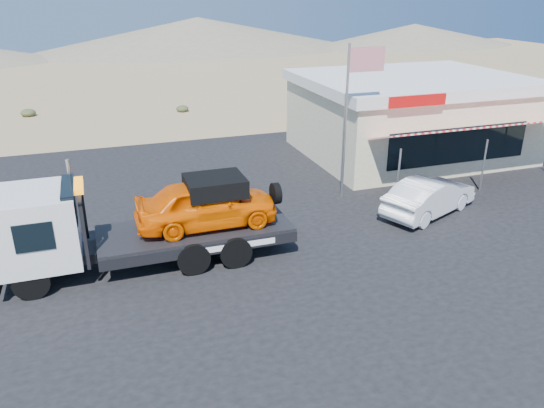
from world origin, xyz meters
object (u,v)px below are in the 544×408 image
object	(u,v)px
tow_truck	(142,219)
white_sedan	(429,196)
flagpole	(352,105)
jerky_store	(409,115)

from	to	relation	value
tow_truck	white_sedan	xyz separation A→B (m)	(10.45, 0.47, -0.81)
white_sedan	flagpole	bearing A→B (deg)	16.54
tow_truck	jerky_store	xyz separation A→B (m)	(13.91, 7.50, 0.47)
tow_truck	flagpole	xyz separation A→B (m)	(8.35, 3.02, 2.24)
tow_truck	white_sedan	world-z (taller)	tow_truck
jerky_store	flagpole	world-z (taller)	flagpole
tow_truck	white_sedan	bearing A→B (deg)	2.60
tow_truck	white_sedan	size ratio (longest dim) A/B	2.02
tow_truck	jerky_store	world-z (taller)	jerky_store
white_sedan	flagpole	size ratio (longest dim) A/B	0.70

